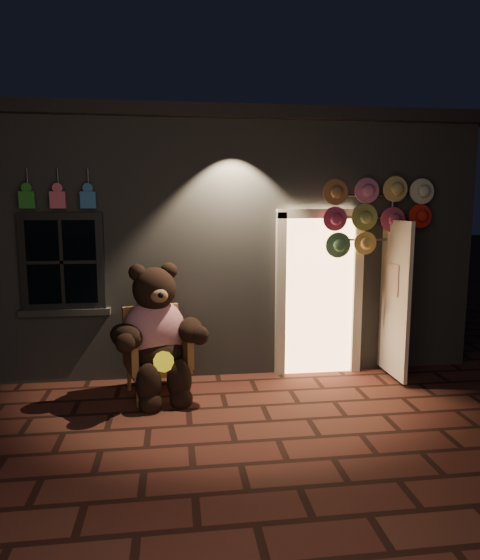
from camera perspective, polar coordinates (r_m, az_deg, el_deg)
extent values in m
plane|color=#52291F|center=(5.38, -1.14, -16.06)|extent=(60.00, 60.00, 0.00)
cube|color=slate|center=(8.89, -4.07, 4.75)|extent=(7.00, 5.00, 3.30)
cube|color=black|center=(8.95, -4.19, 15.87)|extent=(7.30, 5.30, 0.16)
cube|color=black|center=(6.50, -19.60, 1.97)|extent=(1.00, 0.10, 1.20)
cube|color=black|center=(6.47, -19.65, 1.94)|extent=(0.82, 0.06, 1.02)
cube|color=slate|center=(6.59, -19.32, -3.47)|extent=(1.10, 0.14, 0.08)
cube|color=#F6B16F|center=(6.72, 8.92, -1.74)|extent=(0.92, 0.10, 2.10)
cube|color=beige|center=(6.55, 4.65, -1.92)|extent=(0.12, 0.12, 2.20)
cube|color=beige|center=(6.85, 13.19, -1.67)|extent=(0.12, 0.12, 2.20)
cube|color=beige|center=(6.58, 9.23, 7.50)|extent=(1.16, 0.12, 0.12)
cube|color=beige|center=(6.69, 17.27, -2.08)|extent=(0.05, 0.80, 2.00)
cube|color=#278123|center=(6.47, -23.15, 8.42)|extent=(0.18, 0.07, 0.20)
cylinder|color=#59595E|center=(6.53, -23.14, 10.61)|extent=(0.02, 0.02, 0.25)
cube|color=#D55773|center=(6.38, -20.09, 8.59)|extent=(0.18, 0.07, 0.20)
cylinder|color=#59595E|center=(6.45, -20.09, 10.81)|extent=(0.02, 0.02, 0.25)
cube|color=#2F68A4|center=(6.32, -16.95, 8.74)|extent=(0.18, 0.07, 0.20)
cylinder|color=#59595E|center=(6.38, -16.96, 10.99)|extent=(0.02, 0.02, 0.25)
cube|color=#AE7643|center=(6.06, -9.41, -9.66)|extent=(0.82, 0.78, 0.10)
cube|color=#AE7643|center=(6.24, -10.12, -5.91)|extent=(0.67, 0.25, 0.68)
cube|color=#AE7643|center=(5.92, -12.44, -8.22)|extent=(0.23, 0.58, 0.39)
cube|color=#AE7643|center=(6.06, -6.46, -7.67)|extent=(0.23, 0.58, 0.39)
cylinder|color=#AE7643|center=(5.82, -11.55, -12.61)|extent=(0.05, 0.05, 0.31)
cylinder|color=#AE7643|center=(5.95, -5.96, -12.00)|extent=(0.05, 0.05, 0.31)
cylinder|color=#AE7643|center=(6.32, -12.55, -10.91)|extent=(0.05, 0.05, 0.31)
cylinder|color=#AE7643|center=(6.44, -7.40, -10.40)|extent=(0.05, 0.05, 0.31)
ellipsoid|color=#B4132E|center=(6.00, -9.77, -5.77)|extent=(0.88, 0.77, 0.78)
ellipsoid|color=black|center=(5.98, -9.52, -8.10)|extent=(0.73, 0.66, 0.37)
sphere|color=black|center=(5.84, -9.77, -1.01)|extent=(0.62, 0.62, 0.50)
sphere|color=black|center=(5.81, -11.68, 0.84)|extent=(0.20, 0.20, 0.20)
sphere|color=black|center=(5.89, -8.13, 1.04)|extent=(0.20, 0.20, 0.20)
ellipsoid|color=brown|center=(5.63, -9.22, -1.81)|extent=(0.23, 0.19, 0.16)
ellipsoid|color=black|center=(5.69, -12.88, -6.31)|extent=(0.53, 0.58, 0.28)
ellipsoid|color=black|center=(5.86, -5.67, -5.71)|extent=(0.32, 0.53, 0.28)
ellipsoid|color=black|center=(5.72, -10.40, -11.67)|extent=(0.28, 0.28, 0.48)
ellipsoid|color=black|center=(5.80, -6.96, -11.31)|extent=(0.28, 0.28, 0.48)
sphere|color=black|center=(5.73, -10.20, -13.74)|extent=(0.26, 0.26, 0.26)
sphere|color=black|center=(5.81, -6.74, -13.34)|extent=(0.26, 0.26, 0.26)
cylinder|color=yellow|center=(5.68, -8.72, -9.21)|extent=(0.26, 0.16, 0.23)
cylinder|color=#59595E|center=(6.92, 16.69, 0.19)|extent=(0.04, 0.04, 2.55)
cylinder|color=#59595E|center=(6.72, 14.93, 9.31)|extent=(1.13, 0.03, 0.03)
cylinder|color=#59595E|center=(6.72, 14.84, 6.90)|extent=(1.13, 0.03, 0.03)
cylinder|color=#59595E|center=(6.73, 14.75, 4.49)|extent=(1.13, 0.03, 0.03)
cylinder|color=#9E683D|center=(6.49, 10.94, 9.90)|extent=(0.32, 0.11, 0.32)
cylinder|color=#CB6D95|center=(6.59, 14.19, 9.77)|extent=(0.32, 0.11, 0.32)
cylinder|color=tan|center=(6.71, 17.33, 9.62)|extent=(0.32, 0.11, 0.32)
cylinder|color=beige|center=(6.93, 19.99, 9.45)|extent=(0.32, 0.11, 0.32)
cylinder|color=#B43663|center=(6.46, 10.94, 6.97)|extent=(0.32, 0.11, 0.32)
cylinder|color=#8E9848|center=(6.56, 14.18, 6.89)|extent=(0.32, 0.11, 0.32)
cylinder|color=#C04368|center=(6.76, 16.99, 6.82)|extent=(0.32, 0.11, 0.32)
cylinder|color=red|center=(6.90, 19.96, 6.71)|extent=(0.32, 0.11, 0.32)
cylinder|color=#518456|center=(6.45, 10.94, 4.03)|extent=(0.32, 0.11, 0.32)
cylinder|color=tan|center=(6.63, 13.88, 4.06)|extent=(0.32, 0.11, 0.32)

